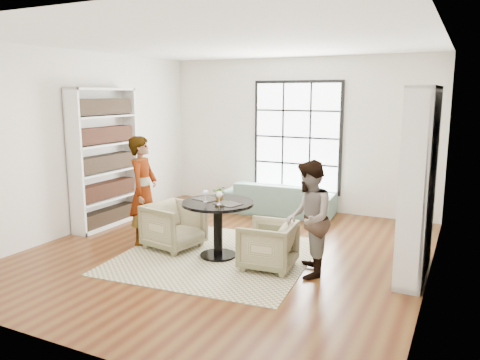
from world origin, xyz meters
The scene contains 16 objects.
ground centered at (0.00, 0.00, 0.00)m, with size 6.00×6.00×0.00m, color #573614.
room_shell centered at (0.00, 0.54, 1.26)m, with size 6.00×6.01×6.00m.
rug centered at (-0.06, -0.25, 0.01)m, with size 2.62×2.62×0.01m, color #C0B190.
pedestal_table centered at (-0.02, -0.25, 0.59)m, with size 1.02×1.02×0.81m.
sofa centered at (-0.15, 2.45, 0.31)m, with size 2.11×0.82×0.62m, color slate.
armchair_left centered at (-0.80, -0.20, 0.35)m, with size 0.74×0.76×0.69m, color tan.
armchair_right centered at (0.79, -0.34, 0.32)m, with size 0.68×0.70×0.64m, color tan.
person_left centered at (-1.35, -0.20, 0.84)m, with size 0.61×0.40×1.68m, color gray.
person_right centered at (1.34, -0.34, 0.75)m, with size 0.72×0.56×1.49m, color gray.
placemat_left centered at (-0.24, -0.18, 0.81)m, with size 0.34×0.26×0.01m, color #2A2724.
placemat_right centered at (0.17, -0.31, 0.81)m, with size 0.34×0.26×0.01m, color #2A2724.
cutlery_left centered at (-0.24, -0.18, 0.82)m, with size 0.14×0.22×0.01m, color silver, non-canonical shape.
cutlery_right centered at (0.17, -0.31, 0.82)m, with size 0.14×0.22×0.01m, color silver, non-canonical shape.
wine_glass_left centered at (-0.17, -0.34, 0.93)m, with size 0.08×0.08×0.17m.
wine_glass_right centered at (0.09, -0.40, 0.95)m, with size 0.09×0.09×0.19m.
flower_centerpiece centered at (-0.01, -0.20, 0.92)m, with size 0.20×0.17×0.22m, color gray.
Camera 1 is at (3.10, -5.84, 2.31)m, focal length 35.00 mm.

